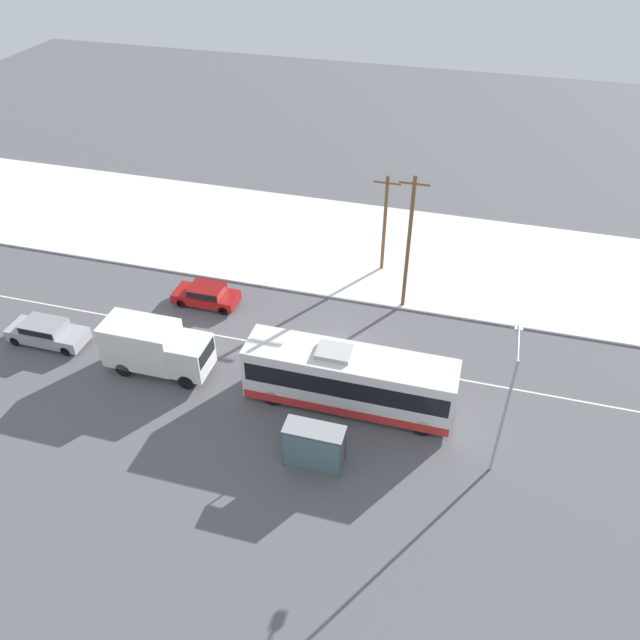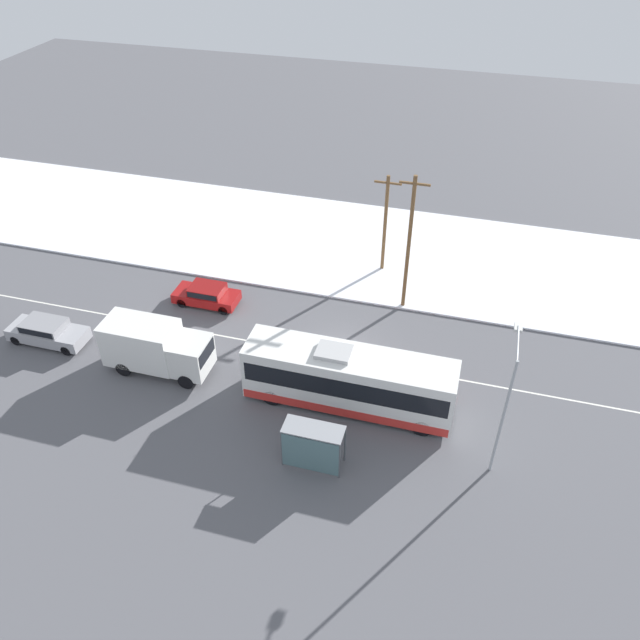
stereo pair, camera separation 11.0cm
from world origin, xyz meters
name	(u,v)px [view 2 (the right image)]	position (x,y,z in m)	size (l,w,h in m)	color
ground_plane	(337,357)	(0.00, 0.00, 0.00)	(120.00, 120.00, 0.00)	#56565B
snow_lot	(379,250)	(0.00, 12.44, 0.06)	(80.00, 13.47, 0.12)	white
lane_marking_center	(337,357)	(0.00, 0.00, 0.00)	(60.00, 0.12, 0.00)	silver
city_bus	(349,379)	(1.51, -3.50, 1.74)	(11.07, 2.57, 3.58)	white
box_truck	(155,346)	(-9.62, -3.72, 1.67)	(6.04, 2.30, 3.05)	silver
sedan_car	(207,294)	(-9.50, 2.89, 0.75)	(4.20, 1.80, 1.36)	maroon
parked_car_near_truck	(47,331)	(-17.14, -3.29, 0.80)	(4.76, 1.80, 1.46)	#9E9EA3
pedestrian_at_stop	(308,429)	(0.24, -6.75, 1.02)	(0.60, 0.27, 1.67)	#23232D
bus_shelter	(312,444)	(0.86, -8.16, 1.68)	(2.90, 1.20, 2.40)	gray
streetlamp	(507,394)	(9.18, -5.38, 4.51)	(0.36, 2.98, 7.01)	#9EA3A8
utility_pole_roadside	(409,243)	(2.87, 6.05, 4.77)	(1.80, 0.24, 9.16)	brown
utility_pole_snowlot	(385,222)	(0.70, 10.02, 3.74)	(1.80, 0.24, 7.12)	brown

